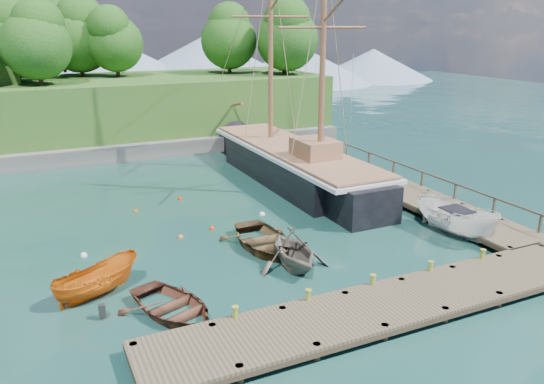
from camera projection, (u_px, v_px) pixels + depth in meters
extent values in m
plane|color=#183930|center=(275.00, 259.00, 25.41)|extent=(160.00, 160.00, 0.00)
cube|color=#433829|center=(394.00, 301.00, 20.44)|extent=(20.00, 3.20, 0.12)
cube|color=black|center=(393.00, 305.00, 20.49)|extent=(20.00, 3.20, 0.20)
cylinder|color=black|center=(134.00, 358.00, 17.80)|extent=(0.28, 0.28, 1.10)
cylinder|color=black|center=(539.00, 256.00, 25.62)|extent=(0.28, 0.28, 1.10)
cube|color=#433829|center=(384.00, 182.00, 35.93)|extent=(3.20, 24.00, 0.12)
cube|color=black|center=(384.00, 184.00, 35.98)|extent=(3.20, 24.00, 0.20)
cylinder|color=black|center=(508.00, 257.00, 25.45)|extent=(0.28, 0.28, 1.10)
cylinder|color=black|center=(289.00, 154.00, 45.66)|extent=(0.28, 0.28, 1.10)
cylinder|color=black|center=(316.00, 151.00, 46.70)|extent=(0.28, 0.28, 1.10)
cylinder|color=olive|center=(236.00, 332.00, 19.40)|extent=(0.26, 0.26, 0.45)
cylinder|color=olive|center=(308.00, 314.00, 20.60)|extent=(0.26, 0.26, 0.45)
cylinder|color=olive|center=(372.00, 298.00, 21.81)|extent=(0.26, 0.26, 0.45)
cylinder|color=olive|center=(429.00, 283.00, 23.02)|extent=(0.26, 0.26, 0.45)
cylinder|color=olive|center=(481.00, 270.00, 24.23)|extent=(0.26, 0.26, 0.45)
imported|color=#4F2B1E|center=(173.00, 314.00, 20.55)|extent=(4.50, 5.26, 0.92)
imported|color=#665D52|center=(293.00, 267.00, 24.55)|extent=(3.63, 4.12, 2.05)
imported|color=#4F3A22|center=(263.00, 247.00, 26.70)|extent=(3.79, 5.19, 1.05)
imported|color=#D66410|center=(98.00, 295.00, 22.02)|extent=(4.21, 3.04, 1.53)
imported|color=white|center=(454.00, 235.00, 28.31)|extent=(2.52, 5.39, 2.01)
cube|color=black|center=(293.00, 172.00, 37.71)|extent=(4.74, 14.52, 3.02)
cube|color=black|center=(243.00, 146.00, 45.76)|extent=(2.60, 4.57, 2.71)
cube|color=black|center=(359.00, 206.00, 30.56)|extent=(3.31, 3.74, 2.86)
cube|color=silver|center=(293.00, 151.00, 37.27)|extent=(4.80, 19.08, 0.25)
cube|color=brown|center=(293.00, 148.00, 37.19)|extent=(4.38, 18.67, 0.12)
cube|color=brown|center=(315.00, 149.00, 34.33)|extent=(2.36, 3.01, 1.20)
cylinder|color=brown|center=(228.00, 106.00, 47.93)|extent=(0.26, 6.90, 1.69)
cylinder|color=brown|center=(271.00, 28.00, 37.99)|extent=(0.36, 0.36, 16.02)
cylinder|color=brown|center=(323.00, 40.00, 31.74)|extent=(0.36, 0.36, 14.74)
cylinder|color=#8C7A59|center=(239.00, 24.00, 43.13)|extent=(0.07, 11.08, 9.31)
sphere|color=white|center=(84.00, 256.00, 25.71)|extent=(0.34, 0.34, 0.34)
sphere|color=orange|center=(181.00, 237.00, 27.96)|extent=(0.30, 0.30, 0.30)
sphere|color=red|center=(212.00, 229.00, 29.12)|extent=(0.31, 0.31, 0.31)
sphere|color=white|center=(262.00, 215.00, 31.25)|extent=(0.35, 0.35, 0.35)
sphere|color=#D55408|center=(136.00, 212.00, 31.77)|extent=(0.28, 0.28, 0.28)
sphere|color=red|center=(180.00, 199.00, 34.02)|extent=(0.31, 0.31, 0.31)
cube|color=#474744|center=(59.00, 156.00, 42.74)|extent=(50.00, 4.00, 1.40)
cube|color=#2D511D|center=(50.00, 115.00, 47.19)|extent=(50.00, 14.00, 6.00)
cylinder|color=#382616|center=(287.00, 67.00, 52.00)|extent=(0.36, 0.36, 1.40)
sphere|color=#103E11|center=(287.00, 40.00, 51.22)|extent=(6.00, 6.00, 6.00)
cylinder|color=#382616|center=(118.00, 69.00, 49.69)|extent=(0.36, 0.36, 1.40)
sphere|color=#103E11|center=(115.00, 44.00, 49.00)|extent=(5.13, 5.13, 5.13)
cylinder|color=#382616|center=(18.00, 74.00, 45.37)|extent=(0.36, 0.36, 1.40)
sphere|color=#103E11|center=(13.00, 43.00, 44.61)|extent=(5.82, 5.82, 5.82)
cylinder|color=#382616|center=(82.00, 69.00, 50.35)|extent=(0.36, 0.36, 1.40)
sphere|color=#103E11|center=(79.00, 40.00, 49.55)|extent=(6.05, 6.05, 6.05)
cylinder|color=#382616|center=(284.00, 66.00, 52.94)|extent=(0.36, 0.36, 1.40)
sphere|color=#103E11|center=(284.00, 44.00, 52.28)|extent=(4.77, 4.77, 4.77)
cylinder|color=#382616|center=(40.00, 76.00, 42.89)|extent=(0.36, 0.36, 1.40)
sphere|color=#103E11|center=(36.00, 46.00, 42.16)|extent=(5.47, 5.47, 5.47)
cylinder|color=#382616|center=(229.00, 66.00, 53.37)|extent=(0.36, 0.36, 1.40)
sphere|color=#103E11|center=(229.00, 41.00, 52.63)|extent=(5.55, 5.55, 5.55)
cylinder|color=#382616|center=(19.00, 67.00, 51.96)|extent=(0.36, 0.36, 1.40)
sphere|color=#103E11|center=(15.00, 39.00, 51.15)|extent=(6.25, 6.25, 6.25)
cylinder|color=#382616|center=(65.00, 65.00, 54.22)|extent=(0.36, 0.36, 1.40)
sphere|color=#103E11|center=(62.00, 39.00, 53.44)|extent=(5.89, 5.89, 5.89)
cone|color=#728CA5|center=(207.00, 61.00, 92.57)|extent=(36.00, 36.00, 9.00)
cone|color=#728CA5|center=(298.00, 64.00, 100.12)|extent=(28.00, 28.00, 7.00)
cone|color=#728CA5|center=(120.00, 67.00, 86.68)|extent=(32.00, 32.00, 8.00)
cone|color=#728CA5|center=(373.00, 64.00, 107.12)|extent=(24.00, 24.00, 6.00)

